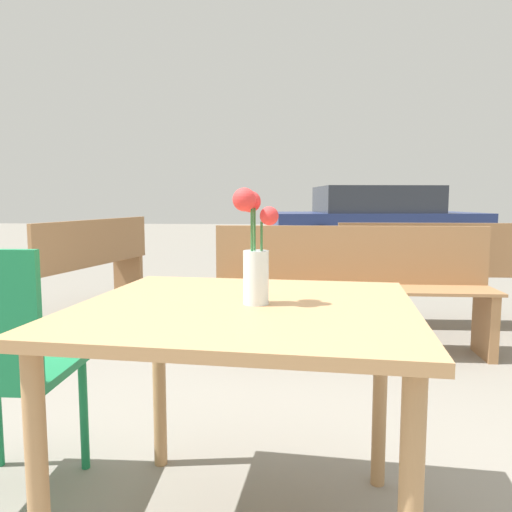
{
  "coord_description": "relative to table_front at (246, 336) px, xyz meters",
  "views": [
    {
      "loc": [
        0.12,
        -1.39,
        1.02
      ],
      "look_at": [
        0.03,
        0.0,
        0.87
      ],
      "focal_mm": 35.0,
      "sensor_mm": 36.0,
      "label": 1
    }
  ],
  "objects": [
    {
      "name": "bench_near",
      "position": [
        0.54,
        1.98,
        -0.16
      ],
      "size": [
        1.86,
        0.38,
        0.85
      ],
      "color": "#9E7047",
      "rests_on": "ground_plane"
    },
    {
      "name": "bench_middle",
      "position": [
        1.48,
        2.63,
        -0.16
      ],
      "size": [
        1.95,
        0.38,
        0.85
      ],
      "color": "#9E7047",
      "rests_on": "ground_plane"
    },
    {
      "name": "table_front",
      "position": [
        0.0,
        0.0,
        0.0
      ],
      "size": [
        1.03,
        0.99,
        0.73
      ],
      "color": "tan",
      "rests_on": "ground_plane"
    },
    {
      "name": "flower_vase",
      "position": [
        0.03,
        -0.0,
        0.24
      ],
      "size": [
        0.12,
        0.11,
        0.33
      ],
      "color": "silver",
      "rests_on": "table_front"
    },
    {
      "name": "parked_car",
      "position": [
        1.75,
        8.21,
        -0.03
      ],
      "size": [
        4.03,
        2.23,
        1.28
      ],
      "color": "navy",
      "rests_on": "ground_plane"
    },
    {
      "name": "bench_far",
      "position": [
        -1.72,
        3.08,
        -0.17
      ],
      "size": [
        0.71,
        1.78,
        0.85
      ],
      "color": "#9E7047",
      "rests_on": "ground_plane"
    }
  ]
}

